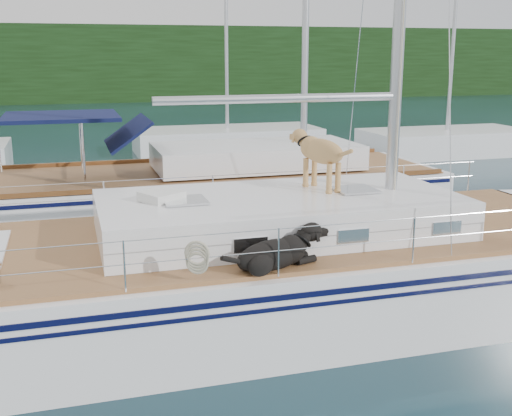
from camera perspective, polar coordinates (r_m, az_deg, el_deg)
name	(u,v)px	position (r m, az deg, el deg)	size (l,w,h in m)	color
ground	(228,318)	(9.68, -2.54, -9.71)	(120.00, 120.00, 0.00)	black
tree_line	(89,64)	(53.68, -14.60, 12.29)	(90.00, 3.00, 6.00)	black
shore_bank	(91,94)	(54.97, -14.50, 9.81)	(92.00, 1.00, 1.20)	#595147
main_sailboat	(234,274)	(9.46, -1.99, -5.89)	(12.00, 3.83, 14.01)	white
neighbor_sailboat	(212,192)	(15.23, -3.92, 1.42)	(11.00, 3.50, 13.30)	white
bg_boat_center	(227,141)	(25.61, -2.56, 6.01)	(7.20, 3.00, 11.65)	white
bg_boat_east	(446,142)	(26.06, 16.55, 5.61)	(6.40, 3.00, 11.65)	white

